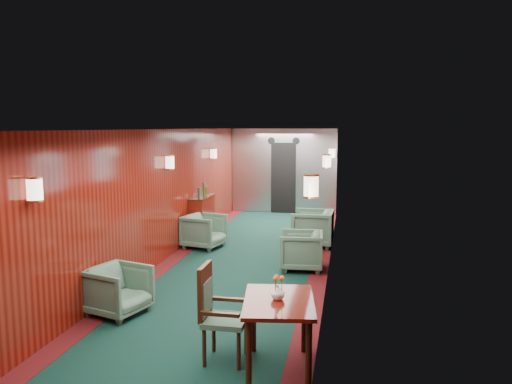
{
  "coord_description": "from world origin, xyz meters",
  "views": [
    {
      "loc": [
        1.79,
        -8.12,
        2.44
      ],
      "look_at": [
        0.0,
        1.56,
        1.15
      ],
      "focal_mm": 35.0,
      "sensor_mm": 36.0,
      "label": 1
    }
  ],
  "objects_px": {
    "dining_table": "(279,311)",
    "armchair_left_far": "(204,231)",
    "side_chair": "(216,309)",
    "armchair_right_far": "(312,228)",
    "credenza": "(202,217)",
    "armchair_right_near": "(301,251)",
    "armchair_left_near": "(118,290)"
  },
  "relations": [
    {
      "from": "armchair_left_near",
      "to": "armchair_left_far",
      "type": "bearing_deg",
      "value": 15.9
    },
    {
      "from": "armchair_right_near",
      "to": "credenza",
      "type": "bearing_deg",
      "value": -133.7
    },
    {
      "from": "side_chair",
      "to": "armchair_left_far",
      "type": "xyz_separation_m",
      "value": [
        -1.52,
        4.72,
        -0.21
      ]
    },
    {
      "from": "side_chair",
      "to": "armchair_right_near",
      "type": "xyz_separation_m",
      "value": [
        0.56,
        3.52,
        -0.23
      ]
    },
    {
      "from": "armchair_left_far",
      "to": "credenza",
      "type": "bearing_deg",
      "value": 32.05
    },
    {
      "from": "dining_table",
      "to": "side_chair",
      "type": "relative_size",
      "value": 1.04
    },
    {
      "from": "dining_table",
      "to": "credenza",
      "type": "relative_size",
      "value": 0.88
    },
    {
      "from": "dining_table",
      "to": "credenza",
      "type": "xyz_separation_m",
      "value": [
        -2.49,
        5.69,
        -0.14
      ]
    },
    {
      "from": "armchair_left_far",
      "to": "armchair_right_far",
      "type": "bearing_deg",
      "value": -63.1
    },
    {
      "from": "credenza",
      "to": "armchair_right_near",
      "type": "relative_size",
      "value": 1.67
    },
    {
      "from": "dining_table",
      "to": "armchair_left_near",
      "type": "height_order",
      "value": "dining_table"
    },
    {
      "from": "armchair_right_near",
      "to": "side_chair",
      "type": "bearing_deg",
      "value": -11.96
    },
    {
      "from": "armchair_right_far",
      "to": "side_chair",
      "type": "bearing_deg",
      "value": -5.01
    },
    {
      "from": "dining_table",
      "to": "armchair_right_near",
      "type": "height_order",
      "value": "dining_table"
    },
    {
      "from": "armchair_left_far",
      "to": "armchair_left_near",
      "type": "bearing_deg",
      "value": -168.32
    },
    {
      "from": "side_chair",
      "to": "armchair_left_near",
      "type": "relative_size",
      "value": 1.46
    },
    {
      "from": "dining_table",
      "to": "side_chair",
      "type": "height_order",
      "value": "side_chair"
    },
    {
      "from": "side_chair",
      "to": "credenza",
      "type": "distance_m",
      "value": 5.86
    },
    {
      "from": "armchair_left_near",
      "to": "armchair_right_near",
      "type": "distance_m",
      "value": 3.31
    },
    {
      "from": "armchair_left_near",
      "to": "credenza",
      "type": "bearing_deg",
      "value": 19.84
    },
    {
      "from": "dining_table",
      "to": "armchair_right_far",
      "type": "bearing_deg",
      "value": 82.77
    },
    {
      "from": "credenza",
      "to": "armchair_right_far",
      "type": "bearing_deg",
      "value": -7.39
    },
    {
      "from": "armchair_right_far",
      "to": "credenza",
      "type": "bearing_deg",
      "value": -95.59
    },
    {
      "from": "armchair_left_near",
      "to": "armchair_right_near",
      "type": "height_order",
      "value": "armchair_right_near"
    },
    {
      "from": "dining_table",
      "to": "armchair_left_far",
      "type": "xyz_separation_m",
      "value": [
        -2.19,
        4.84,
        -0.28
      ]
    },
    {
      "from": "armchair_left_far",
      "to": "armchair_right_near",
      "type": "relative_size",
      "value": 1.03
    },
    {
      "from": "side_chair",
      "to": "armchair_right_far",
      "type": "bearing_deg",
      "value": 83.41
    },
    {
      "from": "armchair_right_near",
      "to": "armchair_right_far",
      "type": "relative_size",
      "value": 0.88
    },
    {
      "from": "dining_table",
      "to": "armchair_left_far",
      "type": "bearing_deg",
      "value": 106.66
    },
    {
      "from": "credenza",
      "to": "armchair_left_far",
      "type": "bearing_deg",
      "value": -70.89
    },
    {
      "from": "dining_table",
      "to": "armchair_right_far",
      "type": "distance_m",
      "value": 5.38
    },
    {
      "from": "armchair_right_near",
      "to": "armchair_left_far",
      "type": "bearing_deg",
      "value": -122.86
    }
  ]
}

